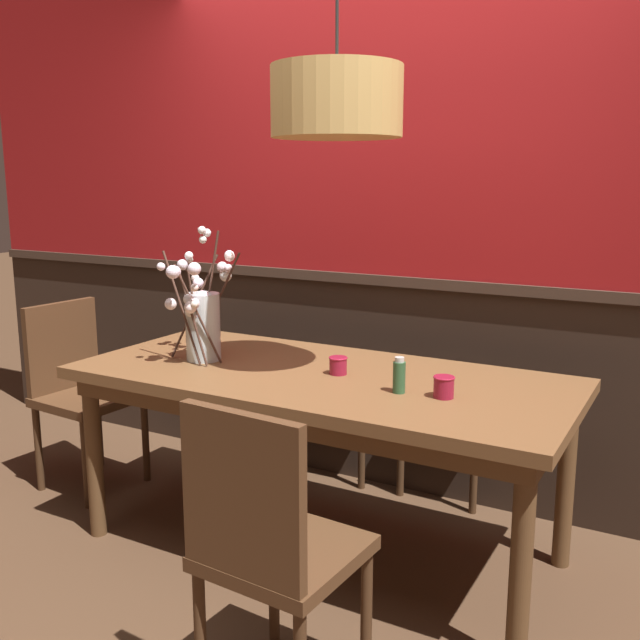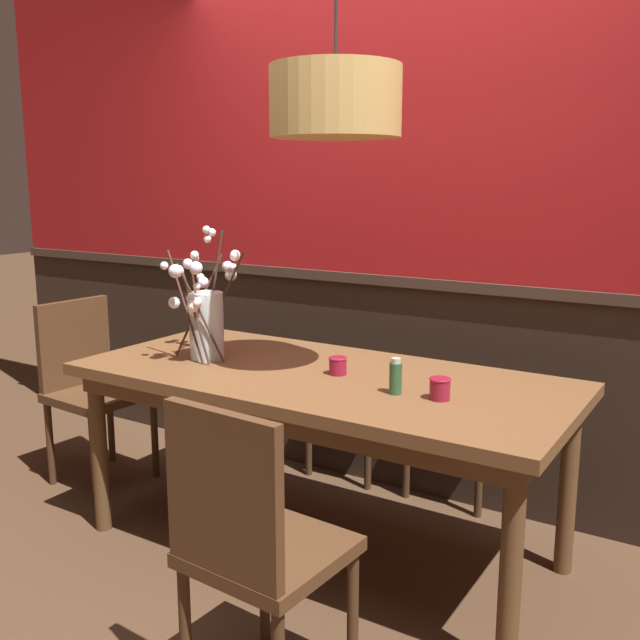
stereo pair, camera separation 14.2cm
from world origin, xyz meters
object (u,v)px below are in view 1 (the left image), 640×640
candle_holder_nearer_center (444,387)px  pendant_lamp (337,102)px  chair_far_side_right (457,388)px  candle_holder_nearer_edge (338,365)px  dining_table (320,393)px  chair_head_west_end (79,384)px  chair_near_side_right (269,543)px  condiment_bottle (399,376)px  chair_far_side_left (353,375)px  vase_with_blossoms (202,317)px

candle_holder_nearer_center → pendant_lamp: size_ratio=0.07×
chair_far_side_right → candle_holder_nearer_edge: 0.94m
dining_table → chair_head_west_end: 1.41m
chair_near_side_right → condiment_bottle: chair_near_side_right is taller
chair_far_side_left → vase_with_blossoms: bearing=-105.4°
condiment_bottle → chair_far_side_left: bearing=124.6°
chair_far_side_left → candle_holder_nearer_edge: (0.37, -0.87, 0.30)m
chair_far_side_right → pendant_lamp: bearing=-101.7°
candle_holder_nearer_center → condiment_bottle: condiment_bottle is taller
candle_holder_nearer_edge → pendant_lamp: bearing=-71.1°
chair_far_side_right → chair_far_side_left: chair_far_side_right is taller
candle_holder_nearer_edge → vase_with_blossoms: bearing=-173.1°
dining_table → candle_holder_nearer_edge: size_ratio=26.55×
vase_with_blossoms → candle_holder_nearer_center: size_ratio=7.22×
dining_table → condiment_bottle: bearing=-14.4°
candle_holder_nearer_center → chair_head_west_end: bearing=177.6°
candle_holder_nearer_edge → condiment_bottle: (0.31, -0.12, 0.03)m
chair_near_side_right → candle_holder_nearer_center: bearing=74.9°
candle_holder_nearer_edge → candle_holder_nearer_center: bearing=-11.2°
dining_table → condiment_bottle: size_ratio=15.00×
chair_near_side_right → pendant_lamp: 1.55m
dining_table → chair_far_side_right: chair_far_side_right is taller
vase_with_blossoms → pendant_lamp: (0.65, 0.01, 0.86)m
condiment_bottle → chair_near_side_right: bearing=-94.0°
chair_far_side_left → pendant_lamp: (0.39, -0.93, 1.31)m
chair_far_side_right → condiment_bottle: size_ratio=6.87×
chair_near_side_right → candle_holder_nearer_center: (0.22, 0.81, 0.28)m
chair_head_west_end → candle_holder_nearer_edge: size_ratio=12.28×
chair_far_side_right → chair_near_side_right: chair_near_side_right is taller
vase_with_blossoms → condiment_bottle: bearing=-2.5°
chair_near_side_right → candle_holder_nearer_center: 0.89m
vase_with_blossoms → pendant_lamp: size_ratio=0.52×
candle_holder_nearer_edge → condiment_bottle: size_ratio=0.57×
candle_holder_nearer_edge → dining_table: bearing=-166.8°
dining_table → candle_holder_nearer_edge: (0.07, 0.02, 0.12)m
condiment_bottle → pendant_lamp: size_ratio=0.12×
chair_far_side_left → pendant_lamp: bearing=-67.4°
dining_table → condiment_bottle: condiment_bottle is taller
chair_far_side_right → vase_with_blossoms: vase_with_blossoms is taller
chair_head_west_end → pendant_lamp: bearing=-2.0°
dining_table → vase_with_blossoms: size_ratio=3.53×
chair_far_side_right → dining_table: bearing=-108.0°
chair_far_side_right → chair_near_side_right: bearing=-88.6°
candle_holder_nearer_edge → condiment_bottle: 0.33m
chair_head_west_end → vase_with_blossoms: bearing=-4.3°
dining_table → pendant_lamp: bearing=-25.6°
chair_head_west_end → vase_with_blossoms: (0.85, -0.06, 0.43)m
chair_far_side_left → chair_far_side_right: bearing=0.2°
chair_head_west_end → chair_near_side_right: size_ratio=0.98×
chair_far_side_left → candle_holder_nearer_edge: chair_far_side_left is taller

